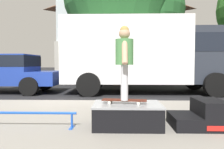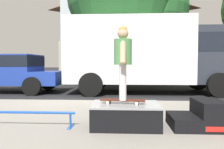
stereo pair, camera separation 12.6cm
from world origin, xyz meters
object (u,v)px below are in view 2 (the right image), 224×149
grind_rail (30,115)px  skater_kid (123,56)px  skate_box (126,114)px  box_truck (151,52)px  kicker_ramp (201,116)px  skateboard (123,100)px  pickup_truck_blue (1,71)px

grind_rail → skater_kid: bearing=3.9°
skate_box → skater_kid: 1.01m
skate_box → box_truck: box_truck is taller
kicker_ramp → skateboard: 1.37m
skateboard → box_truck: 5.68m
grind_rail → skateboard: 1.64m
skate_box → box_truck: size_ratio=0.17×
kicker_ramp → box_truck: bearing=91.9°
box_truck → pickup_truck_blue: 6.48m
skater_kid → kicker_ramp: bearing=-0.7°
box_truck → grind_rail: bearing=-116.5°
grind_rail → pickup_truck_blue: 6.59m
skateboard → skater_kid: skater_kid is taller
skate_box → grind_rail: (-1.66, -0.09, -0.01)m
skate_box → skateboard: skateboard is taller
skateboard → skater_kid: size_ratio=0.62×
skateboard → pickup_truck_blue: size_ratio=0.14×
skate_box → pickup_truck_blue: (-5.31, 5.36, 0.56)m
box_truck → skateboard: bearing=-102.1°
kicker_ramp → pickup_truck_blue: pickup_truck_blue is taller
skate_box → skater_kid: bearing=163.7°
grind_rail → skateboard: skateboard is taller
kicker_ramp → skater_kid: skater_kid is taller
grind_rail → pickup_truck_blue: pickup_truck_blue is taller
skate_box → pickup_truck_blue: bearing=134.7°
kicker_ramp → skateboard: bearing=179.3°
grind_rail → skater_kid: size_ratio=1.23×
skate_box → kicker_ramp: (1.29, -0.00, -0.02)m
skateboard → skater_kid: bearing=-90.0°
skate_box → kicker_ramp: bearing=-0.0°
skate_box → skateboard: (-0.05, 0.02, 0.24)m
kicker_ramp → skateboard: size_ratio=1.11×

